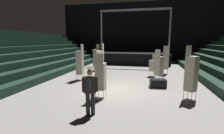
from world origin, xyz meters
TOP-DOWN VIEW (x-y plane):
  - ground_plane at (0.00, 0.00)m, footprint 22.00×30.00m
  - arena_end_wall at (0.00, 15.00)m, footprint 22.00×0.30m
  - bleacher_bank_left at (-8.00, 1.00)m, footprint 6.00×24.00m
  - stage_riser at (-0.00, 10.72)m, footprint 7.79×3.45m
  - man_with_tie at (-0.41, -3.36)m, footprint 0.56×0.36m
  - chair_stack_front_left at (-0.57, -1.49)m, footprint 0.46×0.46m
  - chair_stack_front_right at (3.52, -0.79)m, footprint 0.62×0.62m
  - chair_stack_mid_left at (-3.08, 5.54)m, footprint 0.61×0.61m
  - chair_stack_mid_right at (-3.01, 1.71)m, footprint 0.46×0.46m
  - chair_stack_mid_centre at (2.98, 5.23)m, footprint 0.50×0.50m
  - chair_stack_rear_left at (-1.31, 0.88)m, footprint 0.58×0.58m
  - chair_stack_rear_right at (2.30, 2.53)m, footprint 0.62×0.62m
  - chair_stack_rear_centre at (1.96, 4.03)m, footprint 0.61×0.61m
  - equipment_road_case at (2.18, 0.96)m, footprint 0.97×0.71m

SIDE VIEW (x-z plane):
  - ground_plane at x=0.00m, z-range -0.10..0.00m
  - equipment_road_case at x=2.18m, z-range 0.00..0.48m
  - stage_riser at x=0.00m, z-range -2.29..3.72m
  - chair_stack_rear_centre at x=1.96m, z-range 0.00..1.71m
  - man_with_tie at x=-0.41m, z-range 0.11..1.83m
  - chair_stack_front_left at x=-0.57m, z-range 0.00..2.14m
  - chair_stack_rear_right at x=2.30m, z-range 0.00..2.14m
  - chair_stack_mid_centre at x=2.98m, z-range 0.00..2.30m
  - chair_stack_mid_left at x=-3.08m, z-range 0.00..2.39m
  - chair_stack_front_right at x=3.52m, z-range 0.00..2.47m
  - chair_stack_mid_right at x=-3.01m, z-range 0.00..2.47m
  - chair_stack_rear_left at x=-1.31m, z-range 0.00..2.56m
  - bleacher_bank_left at x=-8.00m, z-range 0.00..3.60m
  - arena_end_wall at x=0.00m, z-range 0.00..8.00m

